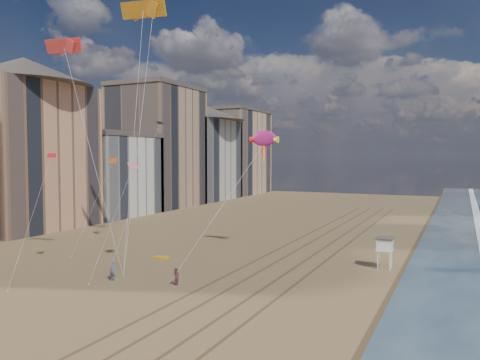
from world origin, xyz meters
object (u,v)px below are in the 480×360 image
object	(u,v)px
grounded_kite	(161,258)
kite_flyer_a	(113,271)
lifeguard_stand	(385,245)
show_kite	(264,139)
kite_flyer_b	(176,277)

from	to	relation	value
grounded_kite	kite_flyer_a	xyz separation A→B (m)	(1.50, -10.25, 0.87)
lifeguard_stand	kite_flyer_a	xyz separation A→B (m)	(-23.20, -16.46, -1.65)
show_kite	kite_flyer_a	xyz separation A→B (m)	(-8.10, -18.80, -13.33)
grounded_kite	kite_flyer_a	bearing A→B (deg)	-88.13
lifeguard_stand	show_kite	size ratio (longest dim) A/B	0.16
kite_flyer_a	kite_flyer_b	world-z (taller)	kite_flyer_a
kite_flyer_b	show_kite	bearing A→B (deg)	104.58
show_kite	kite_flyer_a	world-z (taller)	show_kite
grounded_kite	kite_flyer_a	distance (m)	10.39
show_kite	kite_flyer_a	bearing A→B (deg)	-113.30
grounded_kite	kite_flyer_b	world-z (taller)	kite_flyer_b
grounded_kite	kite_flyer_b	xyz separation A→B (m)	(8.01, -9.05, 0.75)
kite_flyer_a	kite_flyer_b	bearing A→B (deg)	-6.26
lifeguard_stand	show_kite	distance (m)	19.23
kite_flyer_a	kite_flyer_b	distance (m)	6.62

